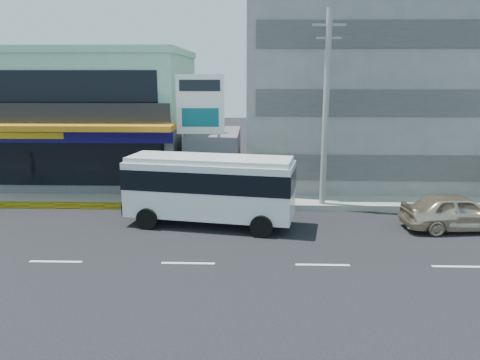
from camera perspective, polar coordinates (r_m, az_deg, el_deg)
name	(u,v)px	position (r m, az deg, el deg)	size (l,w,h in m)	color
ground	(188,263)	(17.81, -6.35, -10.06)	(120.00, 120.00, 0.00)	black
sidewalk	(299,196)	(26.73, 7.22, -1.93)	(70.00, 5.00, 0.30)	gray
shop_building	(94,120)	(32.07, -17.36, 7.03)	(12.40, 11.70, 8.00)	#4A494E
concrete_building	(372,72)	(32.14, 15.77, 12.51)	(16.00, 12.00, 14.00)	gray
gap_structure	(215,160)	(28.81, -3.12, 2.48)	(3.00, 6.00, 3.50)	#4A494E
satellite_dish	(213,132)	(27.55, -3.34, 5.85)	(1.50, 1.50, 0.15)	slate
billboard	(200,111)	(25.68, -4.86, 8.35)	(2.60, 0.18, 6.90)	gray
utility_pole_near	(326,110)	(23.97, 10.42, 8.41)	(1.60, 0.30, 10.00)	#999993
minibus	(210,185)	(21.53, -3.71, -0.58)	(8.02, 3.79, 3.23)	silver
sedan	(458,212)	(23.27, 25.00, -3.52)	(1.99, 4.94, 1.68)	beige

